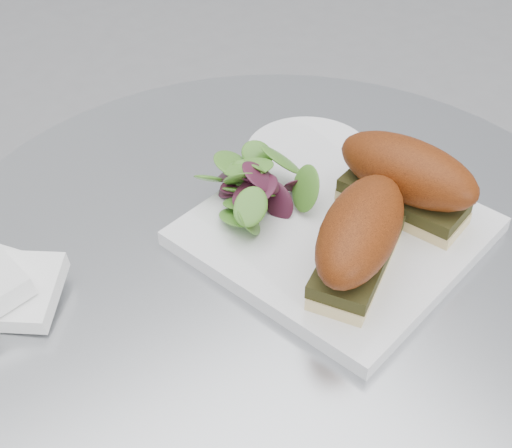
% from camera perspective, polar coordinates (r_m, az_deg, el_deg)
% --- Properties ---
extents(table, '(0.70, 0.70, 0.73)m').
position_cam_1_polar(table, '(0.88, 1.64, -13.99)').
color(table, silver).
rests_on(table, ground).
extents(plate, '(0.29, 0.29, 0.02)m').
position_cam_1_polar(plate, '(0.71, 6.40, -0.58)').
color(plate, silver).
rests_on(plate, table).
extents(sandwich_left, '(0.16, 0.13, 0.08)m').
position_cam_1_polar(sandwich_left, '(0.63, 8.30, -1.01)').
color(sandwich_left, beige).
rests_on(sandwich_left, plate).
extents(sandwich_right, '(0.10, 0.16, 0.08)m').
position_cam_1_polar(sandwich_right, '(0.70, 11.96, 3.66)').
color(sandwich_right, beige).
rests_on(sandwich_right, plate).
extents(salad, '(0.11, 0.11, 0.05)m').
position_cam_1_polar(salad, '(0.71, -0.02, 3.24)').
color(salad, '#5C9B32').
rests_on(salad, plate).
extents(saucer, '(0.14, 0.14, 0.01)m').
position_cam_1_polar(saucer, '(0.81, 4.23, 5.54)').
color(saucer, silver).
rests_on(saucer, table).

